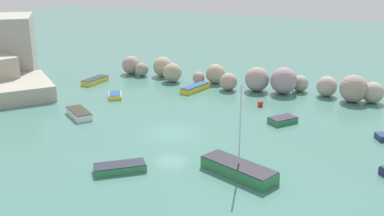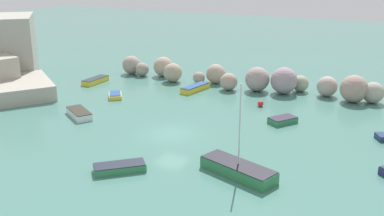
# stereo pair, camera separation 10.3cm
# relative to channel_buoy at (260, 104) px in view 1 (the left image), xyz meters

# --- Properties ---
(cove_water) EXTENTS (160.00, 160.00, 0.00)m
(cove_water) POSITION_rel_channel_buoy_xyz_m (-4.37, -9.98, -0.28)
(cove_water) COLOR #487E72
(cove_water) RESTS_ON ground
(rock_breakwater) EXTENTS (35.07, 4.62, 2.78)m
(rock_breakwater) POSITION_rel_channel_buoy_xyz_m (-2.41, 5.53, 0.87)
(rock_breakwater) COLOR #A69189
(rock_breakwater) RESTS_ON ground
(channel_buoy) EXTENTS (0.57, 0.57, 0.57)m
(channel_buoy) POSITION_rel_channel_buoy_xyz_m (0.00, 0.00, 0.00)
(channel_buoy) COLOR red
(channel_buoy) RESTS_ON cove_water
(moored_boat_0) EXTENTS (2.34, 2.58, 0.46)m
(moored_boat_0) POSITION_rel_channel_buoy_xyz_m (-14.26, -3.55, -0.06)
(moored_boat_0) COLOR yellow
(moored_boat_0) RESTS_ON cove_water
(moored_boat_1) EXTENTS (5.51, 3.35, 6.21)m
(moored_boat_1) POSITION_rel_channel_buoy_xyz_m (3.16, -14.75, 0.16)
(moored_boat_1) COLOR #2F7B48
(moored_boat_1) RESTS_ON cove_water
(moored_boat_2) EXTENTS (2.42, 2.69, 0.52)m
(moored_boat_2) POSITION_rel_channel_buoy_xyz_m (3.13, -3.61, -0.03)
(moored_boat_2) COLOR #32824D
(moored_boat_2) RESTS_ON cove_water
(moored_boat_3) EXTENTS (3.40, 3.23, 0.54)m
(moored_boat_3) POSITION_rel_channel_buoy_xyz_m (-4.15, -17.58, -0.02)
(moored_boat_3) COLOR #348553
(moored_boat_3) RESTS_ON cove_water
(moored_boat_4) EXTENTS (1.88, 4.09, 0.61)m
(moored_boat_4) POSITION_rel_channel_buoy_xyz_m (-7.98, 2.29, 0.03)
(moored_boat_4) COLOR yellow
(moored_boat_4) RESTS_ON cove_water
(moored_boat_5) EXTENTS (3.56, 2.98, 0.62)m
(moored_boat_5) POSITION_rel_channel_buoy_xyz_m (-13.71, -9.92, 0.02)
(moored_boat_5) COLOR white
(moored_boat_5) RESTS_ON cove_water
(moored_boat_8) EXTENTS (1.32, 3.55, 0.58)m
(moored_boat_8) POSITION_rel_channel_buoy_xyz_m (-19.62, 0.25, 0.01)
(moored_boat_8) COLOR yellow
(moored_boat_8) RESTS_ON cove_water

